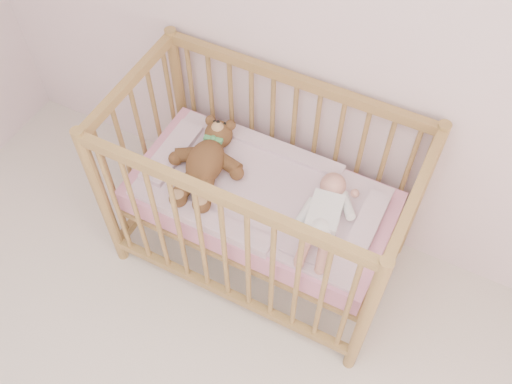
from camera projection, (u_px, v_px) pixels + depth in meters
The scene contains 6 objects.
wall_back at pixel (368, 15), 2.13m from camera, with size 4.00×0.02×2.70m, color silver.
crib at pixel (261, 199), 2.68m from camera, with size 1.36×0.76×1.00m, color #A58146, non-canonical shape.
mattress at pixel (261, 201), 2.69m from camera, with size 1.22×0.62×0.13m, color pink.
blanket at pixel (261, 192), 2.63m from camera, with size 1.10×0.58×0.06m, color pink, non-canonical shape.
baby at pixel (325, 212), 2.47m from camera, with size 0.25×0.53×0.13m, color white, non-canonical shape.
teddy_bear at pixel (205, 162), 2.62m from camera, with size 0.38×0.54×0.15m, color brown, non-canonical shape.
Camera 1 is at (0.44, 0.22, 2.69)m, focal length 40.00 mm.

